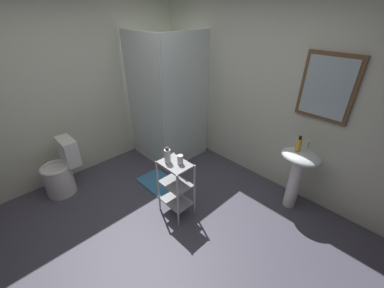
% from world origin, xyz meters
% --- Properties ---
extents(ground_plane, '(4.20, 4.20, 0.02)m').
position_xyz_m(ground_plane, '(0.00, 0.00, -0.01)').
color(ground_plane, '#4A4857').
extents(wall_back, '(4.20, 0.14, 2.50)m').
position_xyz_m(wall_back, '(0.01, 1.85, 1.25)').
color(wall_back, silver).
rests_on(wall_back, ground_plane).
extents(wall_left, '(0.10, 4.20, 2.50)m').
position_xyz_m(wall_left, '(-1.85, 0.00, 1.25)').
color(wall_left, beige).
rests_on(wall_left, ground_plane).
extents(shower_stall, '(0.92, 0.92, 2.00)m').
position_xyz_m(shower_stall, '(-1.19, 1.18, 0.46)').
color(shower_stall, white).
rests_on(shower_stall, ground_plane).
extents(pedestal_sink, '(0.46, 0.37, 0.81)m').
position_xyz_m(pedestal_sink, '(0.84, 1.52, 0.58)').
color(pedestal_sink, white).
rests_on(pedestal_sink, ground_plane).
extents(sink_faucet, '(0.03, 0.03, 0.10)m').
position_xyz_m(sink_faucet, '(0.84, 1.64, 0.86)').
color(sink_faucet, silver).
rests_on(sink_faucet, pedestal_sink).
extents(toilet, '(0.37, 0.49, 0.76)m').
position_xyz_m(toilet, '(-1.48, -0.47, 0.31)').
color(toilet, white).
rests_on(toilet, ground_plane).
extents(storage_cart, '(0.38, 0.28, 0.74)m').
position_xyz_m(storage_cart, '(-0.08, 0.38, 0.44)').
color(storage_cart, silver).
rests_on(storage_cart, ground_plane).
extents(hand_soap_bottle, '(0.06, 0.06, 0.19)m').
position_xyz_m(hand_soap_bottle, '(0.79, 1.51, 0.89)').
color(hand_soap_bottle, gold).
rests_on(hand_soap_bottle, pedestal_sink).
extents(lotion_bottle_white, '(0.07, 0.07, 0.19)m').
position_xyz_m(lotion_bottle_white, '(-0.16, 0.34, 0.83)').
color(lotion_bottle_white, white).
rests_on(lotion_bottle_white, storage_cart).
extents(rinse_cup, '(0.07, 0.07, 0.11)m').
position_xyz_m(rinse_cup, '(-0.04, 0.42, 0.79)').
color(rinse_cup, silver).
rests_on(rinse_cup, storage_cart).
extents(bath_mat, '(0.60, 0.40, 0.02)m').
position_xyz_m(bath_mat, '(-0.70, 0.55, 0.01)').
color(bath_mat, teal).
rests_on(bath_mat, ground_plane).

